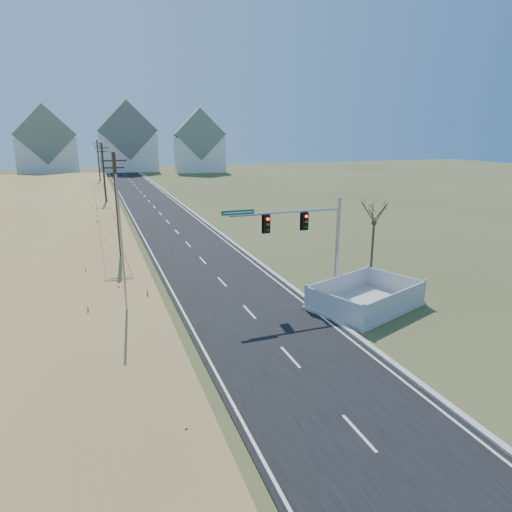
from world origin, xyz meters
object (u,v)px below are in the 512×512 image
(bare_tree, at_px, (375,211))
(fence_enclosure, at_px, (365,303))
(flagpole, at_px, (124,274))
(open_sign, at_px, (384,303))
(traffic_signal_mast, at_px, (313,237))

(bare_tree, bearing_deg, fence_enclosure, -125.94)
(flagpole, height_order, bare_tree, flagpole)
(fence_enclosure, height_order, open_sign, fence_enclosure)
(traffic_signal_mast, distance_m, fence_enclosure, 5.20)
(traffic_signal_mast, bearing_deg, bare_tree, 25.68)
(fence_enclosure, relative_size, open_sign, 12.67)
(open_sign, height_order, bare_tree, bare_tree)
(fence_enclosure, xyz_separation_m, flagpole, (-14.00, 0.98, 3.05))
(flagpole, bearing_deg, open_sign, -5.62)
(flagpole, xyz_separation_m, bare_tree, (18.54, 5.28, 1.36))
(open_sign, relative_size, flagpole, 0.07)
(open_sign, bearing_deg, fence_enclosure, 172.14)
(traffic_signal_mast, relative_size, bare_tree, 1.38)
(flagpole, bearing_deg, traffic_signal_mast, 8.85)
(fence_enclosure, relative_size, bare_tree, 1.32)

